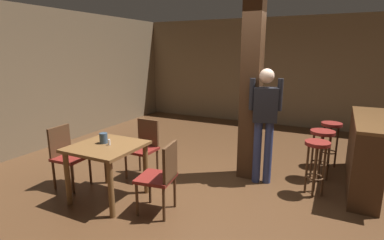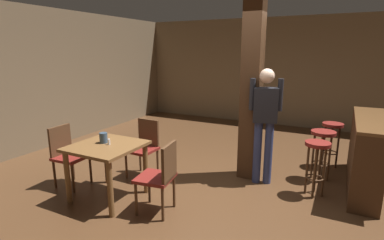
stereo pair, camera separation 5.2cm
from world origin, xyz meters
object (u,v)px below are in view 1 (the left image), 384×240
(chair_east, at_px, (162,174))
(bar_stool_near, at_px, (316,156))
(chair_north, at_px, (144,145))
(napkin_cup, at_px, (104,138))
(dining_table, at_px, (107,155))
(bar_stool_mid, at_px, (322,143))
(salt_shaker, at_px, (109,142))
(chair_west, at_px, (67,153))
(bar_counter, at_px, (364,152))
(standing_person, at_px, (265,118))
(bar_stool_far, at_px, (331,134))

(chair_east, xyz_separation_m, bar_stool_near, (1.64, 1.34, 0.06))
(chair_north, bearing_deg, napkin_cup, -95.18)
(dining_table, relative_size, bar_stool_mid, 1.10)
(chair_east, relative_size, bar_stool_near, 1.15)
(salt_shaker, bearing_deg, bar_stool_mid, 37.73)
(chair_west, height_order, bar_counter, bar_counter)
(chair_west, height_order, chair_north, same)
(standing_person, bearing_deg, napkin_cup, -142.81)
(chair_north, height_order, napkin_cup, chair_north)
(napkin_cup, xyz_separation_m, salt_shaker, (0.12, -0.03, -0.03))
(dining_table, relative_size, bar_stool_far, 1.10)
(salt_shaker, bearing_deg, bar_counter, 32.24)
(napkin_cup, relative_size, bar_counter, 0.08)
(chair_east, height_order, chair_west, same)
(chair_north, bearing_deg, dining_table, -89.10)
(napkin_cup, xyz_separation_m, bar_stool_far, (2.70, 2.52, -0.25))
(chair_east, distance_m, bar_stool_far, 3.12)
(chair_west, distance_m, standing_person, 2.93)
(salt_shaker, bearing_deg, chair_north, 93.31)
(salt_shaker, bearing_deg, standing_person, 39.76)
(standing_person, height_order, bar_stool_mid, standing_person)
(chair_north, distance_m, bar_stool_near, 2.54)
(chair_east, bearing_deg, chair_west, 178.81)
(chair_east, bearing_deg, bar_stool_far, 55.41)
(standing_person, bearing_deg, bar_stool_mid, 32.91)
(chair_north, height_order, bar_stool_far, chair_north)
(chair_north, relative_size, napkin_cup, 6.40)
(dining_table, height_order, napkin_cup, napkin_cup)
(standing_person, distance_m, bar_stool_near, 0.87)
(bar_stool_near, relative_size, bar_stool_mid, 0.99)
(standing_person, relative_size, bar_stool_near, 2.23)
(salt_shaker, xyz_separation_m, bar_counter, (3.05, 1.92, -0.27))
(chair_east, xyz_separation_m, standing_person, (0.89, 1.43, 0.50))
(napkin_cup, distance_m, salt_shaker, 0.13)
(bar_stool_near, relative_size, bar_stool_far, 0.99)
(dining_table, height_order, chair_west, chair_west)
(chair_east, distance_m, bar_stool_mid, 2.55)
(chair_west, relative_size, bar_stool_mid, 1.14)
(napkin_cup, relative_size, standing_person, 0.08)
(chair_east, height_order, bar_counter, bar_counter)
(bar_counter, distance_m, bar_stool_near, 0.85)
(napkin_cup, relative_size, bar_stool_far, 0.18)
(chair_north, height_order, bar_stool_mid, chair_north)
(salt_shaker, bearing_deg, chair_east, -1.20)
(bar_stool_near, bearing_deg, dining_table, -151.61)
(bar_stool_mid, distance_m, bar_stool_far, 0.65)
(chair_west, bearing_deg, salt_shaker, -1.18)
(chair_west, bearing_deg, bar_stool_far, 36.61)
(napkin_cup, relative_size, bar_stool_mid, 0.18)
(standing_person, bearing_deg, bar_stool_far, 52.27)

